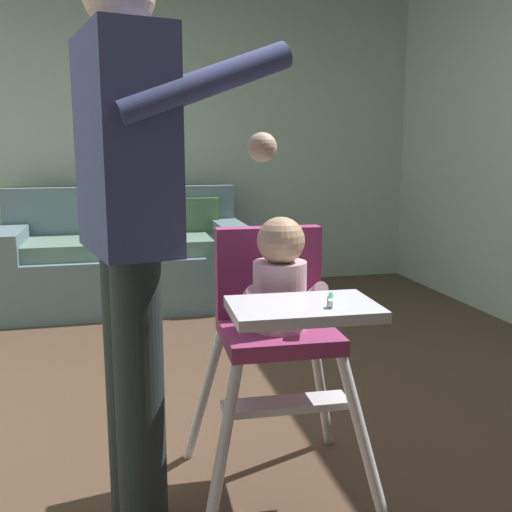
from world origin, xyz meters
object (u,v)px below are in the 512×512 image
object	(u,v)px
couch	(126,259)
high_chair	(278,308)
wall_clock	(129,31)
adult_standing	(130,229)

from	to	relation	value
couch	high_chair	world-z (taller)	high_chair
couch	wall_clock	xyz separation A→B (m)	(0.10, 0.48, 1.71)
couch	wall_clock	bearing A→B (deg)	168.03
adult_standing	couch	bearing A→B (deg)	76.79
high_chair	couch	bearing A→B (deg)	-168.46
couch	adult_standing	bearing A→B (deg)	-0.49
adult_standing	wall_clock	distance (m)	3.41
high_chair	wall_clock	size ratio (longest dim) A/B	2.78
couch	high_chair	xyz separation A→B (m)	(0.44, -2.64, 0.31)
high_chair	wall_clock	distance (m)	3.43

